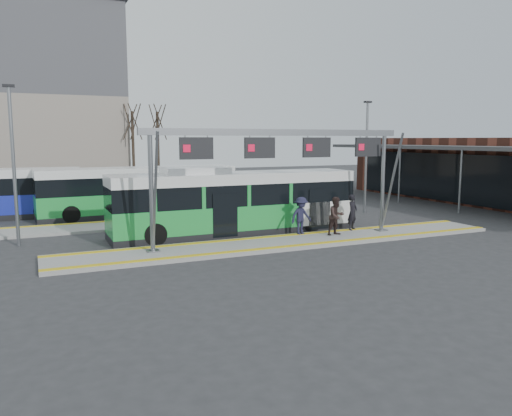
{
  "coord_description": "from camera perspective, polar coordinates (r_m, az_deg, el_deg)",
  "views": [
    {
      "loc": [
        -11.01,
        -20.44,
        4.89
      ],
      "look_at": [
        -0.48,
        3.0,
        1.34
      ],
      "focal_mm": 35.0,
      "sensor_mm": 36.0,
      "label": 1
    }
  ],
  "objects": [
    {
      "name": "passenger_b",
      "position": [
        25.08,
        9.17,
        -0.91
      ],
      "size": [
        1.04,
        0.87,
        1.91
      ],
      "primitive_type": "imported",
      "rotation": [
        0.0,
        0.0,
        0.17
      ],
      "color": "#2F211F",
      "rests_on": "platform_main"
    },
    {
      "name": "passenger_a",
      "position": [
        26.66,
        10.97,
        -0.48
      ],
      "size": [
        0.81,
        0.72,
        1.87
      ],
      "primitive_type": "imported",
      "rotation": [
        0.0,
        0.0,
        0.49
      ],
      "color": "black",
      "rests_on": "platform_main"
    },
    {
      "name": "hero_bus",
      "position": [
        25.78,
        -2.47,
        0.55
      ],
      "size": [
        12.8,
        2.75,
        3.52
      ],
      "rotation": [
        0.0,
        0.0,
        0.0
      ],
      "color": "black",
      "rests_on": "ground"
    },
    {
      "name": "bg_bus_green",
      "position": [
        33.0,
        -13.21,
        1.82
      ],
      "size": [
        12.55,
        3.31,
        3.11
      ],
      "rotation": [
        0.0,
        0.0,
        0.05
      ],
      "color": "black",
      "rests_on": "ground"
    },
    {
      "name": "platform_main",
      "position": [
        23.71,
        4.03,
        -3.87
      ],
      "size": [
        22.0,
        3.0,
        0.15
      ],
      "primitive_type": "cube",
      "color": "gray",
      "rests_on": "ground"
    },
    {
      "name": "tree_mid",
      "position": [
        50.96,
        -11.2,
        9.55
      ],
      "size": [
        1.4,
        1.4,
        8.6
      ],
      "color": "#382B21",
      "rests_on": "ground"
    },
    {
      "name": "lamp_east",
      "position": [
        33.84,
        12.49,
        6.04
      ],
      "size": [
        0.5,
        0.25,
        7.35
      ],
      "color": "slate",
      "rests_on": "ground"
    },
    {
      "name": "passenger_c",
      "position": [
        25.02,
        5.18,
        -0.89
      ],
      "size": [
        1.33,
        0.91,
        1.89
      ],
      "primitive_type": "imported",
      "rotation": [
        0.0,
        0.0,
        0.19
      ],
      "color": "#1F1F38",
      "rests_on": "platform_main"
    },
    {
      "name": "tactile_main",
      "position": [
        23.69,
        4.04,
        -3.67
      ],
      "size": [
        22.0,
        2.65,
        0.02
      ],
      "color": "yellow",
      "rests_on": "platform_main"
    },
    {
      "name": "ground",
      "position": [
        23.72,
        4.03,
        -4.05
      ],
      "size": [
        120.0,
        120.0,
        0.0
      ],
      "primitive_type": "plane",
      "color": "#2D2D30",
      "rests_on": "ground"
    },
    {
      "name": "gantry",
      "position": [
        23.28,
        3.08,
        6.4
      ],
      "size": [
        13.0,
        1.68,
        5.2
      ],
      "color": "slate",
      "rests_on": "platform_main"
    },
    {
      "name": "lamp_west",
      "position": [
        25.04,
        -25.98,
        4.78
      ],
      "size": [
        0.5,
        0.25,
        7.29
      ],
      "color": "slate",
      "rests_on": "ground"
    },
    {
      "name": "platform_second",
      "position": [
        29.68,
        -10.22,
        -1.59
      ],
      "size": [
        20.0,
        3.0,
        0.15
      ],
      "primitive_type": "cube",
      "color": "gray",
      "rests_on": "ground"
    },
    {
      "name": "tree_left",
      "position": [
        50.63,
        -13.95,
        9.49
      ],
      "size": [
        1.4,
        1.4,
        8.61
      ],
      "color": "#382B21",
      "rests_on": "ground"
    },
    {
      "name": "tactile_second",
      "position": [
        30.77,
        -10.74,
        -1.11
      ],
      "size": [
        20.0,
        0.35,
        0.02
      ],
      "color": "yellow",
      "rests_on": "platform_second"
    }
  ]
}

